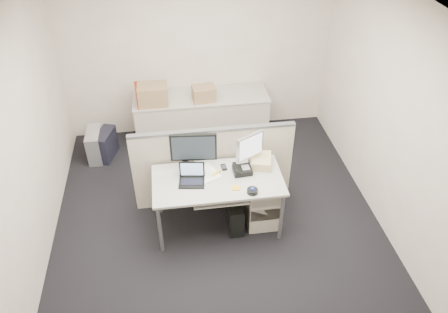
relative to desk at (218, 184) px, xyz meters
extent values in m
cube|color=black|center=(0.00, 0.00, -0.67)|extent=(4.00, 4.50, 0.01)
cube|color=white|center=(0.00, 0.00, 2.04)|extent=(4.00, 4.50, 0.01)
cube|color=silver|center=(0.00, 2.25, 0.69)|extent=(4.00, 0.02, 2.70)
cube|color=silver|center=(-2.00, 0.00, 0.69)|extent=(0.02, 4.50, 2.70)
cube|color=silver|center=(2.00, 0.00, 0.69)|extent=(0.02, 4.50, 2.70)
cube|color=#B1AFA6|center=(0.00, 0.00, 0.05)|extent=(1.50, 0.75, 0.03)
cylinder|color=slate|center=(-0.70, -0.33, -0.31)|extent=(0.04, 0.04, 0.70)
cylinder|color=slate|center=(-0.70, 0.33, -0.31)|extent=(0.04, 0.04, 0.70)
cylinder|color=slate|center=(0.70, -0.33, -0.31)|extent=(0.04, 0.04, 0.70)
cylinder|color=slate|center=(0.70, 0.33, -0.31)|extent=(0.04, 0.04, 0.70)
cube|color=#B1AFA6|center=(0.00, -0.18, -0.04)|extent=(0.62, 0.32, 0.02)
cube|color=beige|center=(0.55, 0.05, -0.34)|extent=(0.40, 0.55, 0.65)
cube|color=beige|center=(0.00, 0.45, -0.11)|extent=(2.00, 0.06, 1.10)
cube|color=beige|center=(0.00, 1.93, -0.30)|extent=(2.00, 0.60, 0.72)
cube|color=black|center=(-0.25, 0.18, 0.33)|extent=(0.55, 0.25, 0.53)
cube|color=#B7B7BC|center=(0.40, 0.18, 0.29)|extent=(0.41, 0.34, 0.45)
cube|color=black|center=(-0.30, -0.02, 0.17)|extent=(0.32, 0.26, 0.22)
cylinder|color=black|center=(0.35, -0.28, 0.09)|extent=(0.14, 0.14, 0.05)
cube|color=black|center=(0.30, 0.08, 0.10)|extent=(0.22, 0.19, 0.07)
cube|color=white|center=(-0.12, 0.12, 0.07)|extent=(0.35, 0.38, 0.01)
cube|color=gold|center=(0.18, -0.18, 0.07)|extent=(0.09, 0.09, 0.01)
cylinder|color=black|center=(-0.35, 0.22, 0.15)|extent=(0.09, 0.09, 0.16)
ellipsoid|color=gold|center=(0.00, 0.10, 0.08)|extent=(0.15, 0.15, 0.04)
cube|color=black|center=(0.10, 0.20, 0.07)|extent=(0.07, 0.12, 0.02)
cube|color=#D9C187|center=(0.55, 0.20, 0.12)|extent=(0.29, 0.34, 0.11)
cube|color=black|center=(-0.05, -0.14, -0.02)|extent=(0.43, 0.21, 0.02)
cube|color=black|center=(0.20, -0.05, -0.47)|extent=(0.18, 0.43, 0.40)
cube|color=black|center=(-1.45, 1.63, -0.45)|extent=(0.30, 0.49, 0.42)
cube|color=#B7B7BC|center=(-1.61, 1.63, -0.44)|extent=(0.20, 0.48, 0.45)
cube|color=#8C694D|center=(-0.70, 1.81, 0.21)|extent=(0.43, 0.32, 0.32)
cube|color=#8C694D|center=(0.04, 1.81, 0.17)|extent=(0.35, 0.28, 0.24)
cube|color=#9A1A00|center=(-0.90, 1.83, 0.21)|extent=(0.11, 0.33, 0.31)
camera|label=1|loc=(-0.47, -3.79, 3.31)|focal=35.00mm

